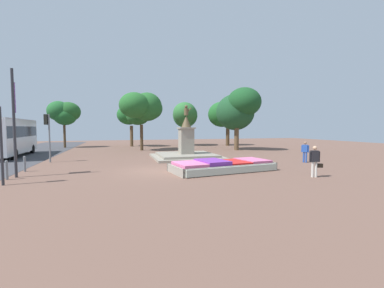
% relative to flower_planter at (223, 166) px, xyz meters
% --- Properties ---
extents(ground_plane, '(82.74, 82.74, 0.00)m').
position_rel_flower_planter_xyz_m(ground_plane, '(-3.79, 1.17, -0.30)').
color(ground_plane, brown).
extents(flower_planter, '(6.75, 3.58, 0.71)m').
position_rel_flower_planter_xyz_m(flower_planter, '(0.00, 0.00, 0.00)').
color(flower_planter, '#38281C').
rests_on(flower_planter, ground_plane).
extents(statue_monument, '(5.82, 5.82, 4.66)m').
position_rel_flower_planter_xyz_m(statue_monument, '(-0.44, 7.24, 0.37)').
color(statue_monument, gray).
rests_on(statue_monument, ground_plane).
extents(traffic_light_mid_block, '(0.42, 0.31, 3.71)m').
position_rel_flower_planter_xyz_m(traffic_light_mid_block, '(-11.43, 7.39, 2.30)').
color(traffic_light_mid_block, slate).
rests_on(traffic_light_mid_block, ground_plane).
extents(banner_pole, '(0.14, 0.61, 5.81)m').
position_rel_flower_planter_xyz_m(banner_pole, '(-11.54, 1.15, 2.75)').
color(banner_pole, '#2D2D33').
rests_on(banner_pole, ground_plane).
extents(city_bus, '(3.07, 9.49, 3.48)m').
position_rel_flower_planter_xyz_m(city_bus, '(-15.98, 12.65, 1.70)').
color(city_bus, silver).
rests_on(city_bus, ground_plane).
extents(pedestrian_with_handbag, '(0.71, 0.36, 1.71)m').
position_rel_flower_planter_xyz_m(pedestrian_with_handbag, '(3.99, -3.28, 0.66)').
color(pedestrian_with_handbag, beige).
rests_on(pedestrian_with_handbag, ground_plane).
extents(pedestrian_near_planter, '(0.40, 0.48, 1.62)m').
position_rel_flower_planter_xyz_m(pedestrian_near_planter, '(7.61, 1.83, 0.63)').
color(pedestrian_near_planter, '#264CA5').
rests_on(pedestrian_near_planter, ground_plane).
extents(kerb_bollard_mid_b, '(0.14, 0.14, 1.01)m').
position_rel_flower_planter_xyz_m(kerb_bollard_mid_b, '(-11.77, 0.56, 0.23)').
color(kerb_bollard_mid_b, slate).
rests_on(kerb_bollard_mid_b, ground_plane).
extents(kerb_bollard_north, '(0.14, 0.14, 0.96)m').
position_rel_flower_planter_xyz_m(kerb_bollard_north, '(-11.72, 3.06, 0.20)').
color(kerb_bollard_north, slate).
rests_on(kerb_bollard_north, ground_plane).
extents(park_tree_far_left, '(4.17, 3.04, 6.21)m').
position_rel_flower_planter_xyz_m(park_tree_far_left, '(-13.15, 23.16, 4.35)').
color(park_tree_far_left, '#4C3823').
rests_on(park_tree_far_left, ground_plane).
extents(park_tree_behind_statue, '(3.94, 4.74, 6.43)m').
position_rel_flower_planter_xyz_m(park_tree_behind_statue, '(3.44, 22.75, 4.37)').
color(park_tree_behind_statue, '#4C3823').
rests_on(park_tree_behind_statue, ground_plane).
extents(park_tree_far_right, '(5.16, 4.98, 6.86)m').
position_rel_flower_planter_xyz_m(park_tree_far_right, '(-3.31, 16.31, 4.83)').
color(park_tree_far_right, '#4C3823').
rests_on(park_tree_far_right, ground_plane).
extents(park_tree_street_side, '(4.45, 4.44, 5.95)m').
position_rel_flower_planter_xyz_m(park_tree_street_side, '(-4.21, 23.09, 4.09)').
color(park_tree_street_side, brown).
rests_on(park_tree_street_side, ground_plane).
extents(park_tree_mid_canopy, '(4.79, 5.72, 7.40)m').
position_rel_flower_planter_xyz_m(park_tree_mid_canopy, '(7.72, 13.62, 4.66)').
color(park_tree_mid_canopy, brown).
rests_on(park_tree_mid_canopy, ground_plane).
extents(park_tree_distant, '(4.19, 3.74, 6.60)m').
position_rel_flower_planter_xyz_m(park_tree_distant, '(8.99, 21.59, 4.33)').
color(park_tree_distant, '#4C3823').
rests_on(park_tree_distant, ground_plane).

